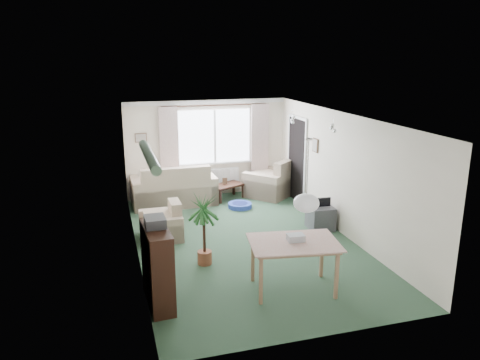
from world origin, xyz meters
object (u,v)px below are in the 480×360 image
object	(u,v)px
armchair_corner	(269,178)
bookshelf	(158,266)
armchair_left	(161,220)
tv_cube	(320,217)
pet_bed	(240,205)
coffee_table	(227,192)
houseplant	(204,230)
sofa	(173,184)
dining_table	(293,266)

from	to	relation	value
armchair_corner	bookshelf	bearing A→B (deg)	13.16
armchair_left	tv_cube	distance (m)	3.23
bookshelf	tv_cube	world-z (taller)	bookshelf
tv_cube	pet_bed	xyz separation A→B (m)	(-1.21, 1.75, -0.18)
armchair_left	bookshelf	world-z (taller)	bookshelf
coffee_table	houseplant	size ratio (longest dim) A/B	0.67
sofa	bookshelf	xyz separation A→B (m)	(-0.90, -4.58, 0.09)
houseplant	coffee_table	bearing A→B (deg)	69.22
pet_bed	tv_cube	bearing A→B (deg)	-55.47
pet_bed	armchair_left	bearing A→B (deg)	-145.94
dining_table	tv_cube	world-z (taller)	dining_table
bookshelf	dining_table	xyz separation A→B (m)	(2.01, -0.16, -0.20)
armchair_corner	tv_cube	xyz separation A→B (m)	(0.22, -2.48, -0.23)
armchair_corner	houseplant	world-z (taller)	houseplant
sofa	coffee_table	world-z (taller)	sofa
sofa	pet_bed	xyz separation A→B (m)	(1.43, -0.75, -0.43)
armchair_left	coffee_table	world-z (taller)	armchair_left
dining_table	bookshelf	bearing A→B (deg)	175.47
bookshelf	houseplant	world-z (taller)	houseplant
armchair_corner	pet_bed	size ratio (longest dim) A/B	1.90
dining_table	pet_bed	distance (m)	4.01
bookshelf	houseplant	distance (m)	1.43
houseplant	pet_bed	xyz separation A→B (m)	(1.42, 2.72, -0.56)
coffee_table	dining_table	xyz separation A→B (m)	(-0.22, -4.74, 0.19)
dining_table	sofa	bearing A→B (deg)	103.09
houseplant	dining_table	world-z (taller)	houseplant
armchair_left	sofa	bearing A→B (deg)	164.44
coffee_table	pet_bed	bearing A→B (deg)	-82.07
bookshelf	houseplant	xyz separation A→B (m)	(0.91, 1.10, 0.04)
armchair_corner	armchair_left	size ratio (longest dim) A/B	1.28
dining_table	armchair_left	bearing A→B (deg)	122.27
houseplant	pet_bed	world-z (taller)	houseplant
armchair_corner	coffee_table	world-z (taller)	armchair_corner
coffee_table	bookshelf	world-z (taller)	bookshelf
houseplant	dining_table	bearing A→B (deg)	-49.02
armchair_corner	pet_bed	bearing A→B (deg)	-4.17
bookshelf	houseplant	bearing A→B (deg)	46.92
sofa	bookshelf	size ratio (longest dim) A/B	1.68
armchair_left	pet_bed	bearing A→B (deg)	123.51
armchair_left	pet_bed	world-z (taller)	armchair_left
bookshelf	tv_cube	xyz separation A→B (m)	(3.54, 2.07, -0.34)
armchair_left	houseplant	distance (m)	1.51
coffee_table	pet_bed	world-z (taller)	coffee_table
armchair_left	pet_bed	xyz separation A→B (m)	(1.99, 1.35, -0.31)
dining_table	pet_bed	bearing A→B (deg)	85.30
sofa	armchair_corner	xyz separation A→B (m)	(2.41, -0.02, -0.02)
sofa	coffee_table	xyz separation A→B (m)	(1.32, 0.00, -0.30)
armchair_corner	houseplant	size ratio (longest dim) A/B	0.85
dining_table	tv_cube	size ratio (longest dim) A/B	2.32
pet_bed	coffee_table	bearing A→B (deg)	97.93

